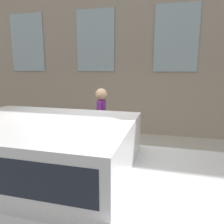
# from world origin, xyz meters

# --- Properties ---
(ground_plane) EXTENTS (80.00, 80.00, 0.00)m
(ground_plane) POSITION_xyz_m (0.00, 0.00, 0.00)
(ground_plane) COLOR #47474C
(sidewalk) EXTENTS (3.19, 60.00, 0.17)m
(sidewalk) POSITION_xyz_m (1.60, 0.00, 0.08)
(sidewalk) COLOR #B2ADA3
(sidewalk) RESTS_ON ground_plane
(fire_hydrant) EXTENTS (0.37, 0.47, 0.89)m
(fire_hydrant) POSITION_xyz_m (0.45, -0.28, 0.63)
(fire_hydrant) COLOR #2D7260
(fire_hydrant) RESTS_ON sidewalk
(person) EXTENTS (0.40, 0.27, 1.67)m
(person) POSITION_xyz_m (0.95, 0.35, 1.17)
(person) COLOR #998466
(person) RESTS_ON sidewalk
(parked_car_silver_near) EXTENTS (2.05, 5.08, 1.61)m
(parked_car_silver_near) POSITION_xyz_m (-1.26, 0.51, 0.90)
(parked_car_silver_near) COLOR black
(parked_car_silver_near) RESTS_ON ground_plane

